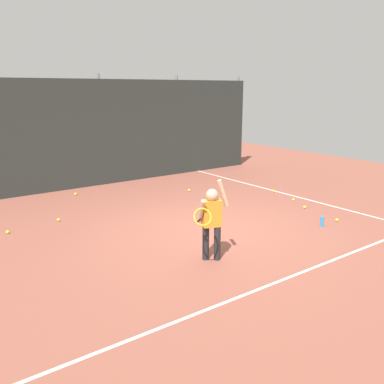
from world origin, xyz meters
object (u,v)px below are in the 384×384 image
tennis_ball_1 (274,191)px  tennis_ball_8 (305,207)px  tennis_ball_0 (76,194)px  tennis_ball_7 (293,200)px  water_bottle (322,221)px  tennis_player (211,218)px  tennis_ball_2 (189,190)px  tennis_ball_3 (8,232)px  tennis_ball_6 (58,220)px  tennis_ball_5 (337,220)px

tennis_ball_1 → tennis_ball_8: (-0.58, -1.52, 0.00)m
tennis_ball_0 → tennis_ball_7: size_ratio=1.00×
water_bottle → tennis_ball_1: 2.92m
tennis_player → tennis_ball_8: 3.88m
tennis_ball_7 → tennis_ball_8: size_ratio=1.00×
tennis_ball_2 → tennis_ball_8: (1.24, -2.95, 0.00)m
tennis_ball_2 → tennis_ball_3: (-4.85, -0.65, 0.00)m
tennis_ball_1 → tennis_ball_7: size_ratio=1.00×
tennis_ball_2 → tennis_ball_6: size_ratio=1.00×
water_bottle → tennis_ball_2: 4.04m
tennis_ball_2 → tennis_ball_3: 4.89m
tennis_ball_5 → tennis_ball_6: 5.96m
tennis_ball_6 → tennis_ball_5: bearing=-36.3°
tennis_ball_0 → tennis_ball_5: size_ratio=1.00×
tennis_player → tennis_ball_7: (3.97, 1.63, -0.69)m
tennis_ball_3 → tennis_ball_7: (6.40, -1.70, 0.00)m
tennis_ball_7 → water_bottle: bearing=-122.9°
tennis_ball_7 → tennis_ball_8: 0.67m
tennis_ball_0 → tennis_ball_5: bearing=-55.9°
tennis_ball_0 → tennis_ball_3: bearing=-136.0°
tennis_ball_2 → tennis_ball_3: same height
tennis_ball_3 → water_bottle: bearing=-32.3°
tennis_ball_2 → tennis_ball_8: same height
tennis_ball_5 → tennis_ball_8: (0.23, 1.04, 0.00)m
tennis_ball_1 → tennis_player: bearing=-149.0°
tennis_player → tennis_ball_2: bearing=80.4°
water_bottle → tennis_player: bearing=179.4°
tennis_ball_5 → water_bottle: bearing=-178.2°
tennis_ball_3 → tennis_ball_0: bearing=44.0°
tennis_ball_3 → tennis_ball_7: size_ratio=1.00×
tennis_ball_5 → tennis_ball_7: size_ratio=1.00×
tennis_ball_8 → tennis_ball_3: bearing=159.3°
tennis_ball_3 → tennis_ball_6: same height
tennis_ball_0 → tennis_ball_7: same height
tennis_ball_0 → tennis_ball_8: bearing=-48.3°
tennis_ball_8 → tennis_player: bearing=-164.3°
tennis_ball_3 → tennis_ball_6: (1.07, 0.18, 0.00)m
tennis_ball_2 → tennis_ball_6: same height
tennis_ball_8 → tennis_ball_6: bearing=153.7°
tennis_ball_1 → tennis_ball_0: bearing=147.4°
water_bottle → tennis_ball_2: water_bottle is taller
tennis_ball_1 → tennis_ball_2: bearing=142.0°
tennis_ball_7 → tennis_ball_0: bearing=138.0°
tennis_ball_3 → tennis_ball_8: size_ratio=1.00×
water_bottle → tennis_ball_7: water_bottle is taller
tennis_ball_1 → tennis_ball_7: bearing=-106.7°
tennis_ball_2 → water_bottle: bearing=-83.2°
tennis_ball_5 → tennis_ball_8: same height
tennis_ball_1 → tennis_ball_3: bearing=173.3°
water_bottle → tennis_ball_5: size_ratio=3.33×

